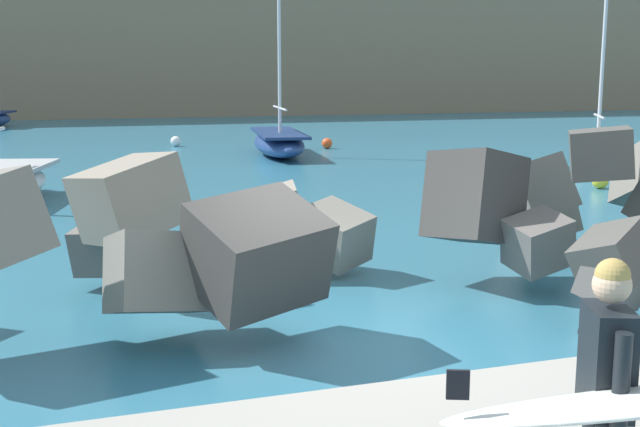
% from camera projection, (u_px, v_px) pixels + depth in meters
% --- Properties ---
extents(ground_plane, '(400.00, 400.00, 0.00)m').
position_uv_depth(ground_plane, '(336.00, 342.00, 8.92)').
color(ground_plane, '#2D6B84').
extents(breakwater_jetty, '(27.23, 5.56, 2.85)m').
position_uv_depth(breakwater_jetty, '(495.00, 213.00, 11.13)').
color(breakwater_jetty, gray).
rests_on(breakwater_jetty, ground).
extents(surfer_with_board, '(2.08, 1.48, 1.78)m').
position_uv_depth(surfer_with_board, '(617.00, 396.00, 4.24)').
color(surfer_with_board, black).
rests_on(surfer_with_board, walkway_path).
extents(boat_near_centre, '(2.64, 6.45, 8.35)m').
position_uv_depth(boat_near_centre, '(279.00, 142.00, 29.45)').
color(boat_near_centre, navy).
rests_on(boat_near_centre, ground).
extents(boat_mid_left, '(3.78, 4.82, 7.23)m').
position_uv_depth(boat_mid_left, '(596.00, 151.00, 26.65)').
color(boat_mid_left, beige).
rests_on(boat_mid_left, ground).
extents(mooring_buoy_inner, '(0.44, 0.44, 0.44)m').
position_uv_depth(mooring_buoy_inner, '(327.00, 143.00, 32.35)').
color(mooring_buoy_inner, '#E54C1E').
rests_on(mooring_buoy_inner, ground).
extents(mooring_buoy_middle, '(0.44, 0.44, 0.44)m').
position_uv_depth(mooring_buoy_middle, '(600.00, 180.00, 20.93)').
color(mooring_buoy_middle, yellow).
rests_on(mooring_buoy_middle, ground).
extents(mooring_buoy_outer, '(0.44, 0.44, 0.44)m').
position_uv_depth(mooring_buoy_outer, '(176.00, 141.00, 33.34)').
color(mooring_buoy_outer, silver).
rests_on(mooring_buoy_outer, ground).
extents(headland_bluff, '(110.02, 40.24, 16.73)m').
position_uv_depth(headland_bluff, '(130.00, 16.00, 72.61)').
color(headland_bluff, '#847056').
rests_on(headland_bluff, ground).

